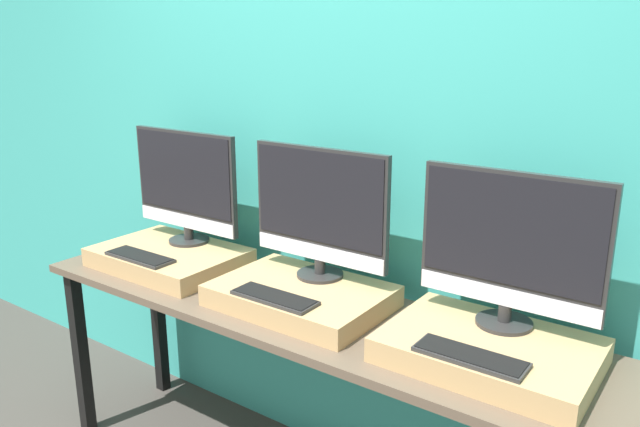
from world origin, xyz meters
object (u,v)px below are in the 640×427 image
keyboard_left (140,257)px  monitor_right (510,246)px  monitor_left (186,184)px  monitor_center (320,209)px  keyboard_right (470,356)px  keyboard_center (275,297)px

keyboard_left → monitor_right: monitor_right is taller
monitor_left → monitor_right: (1.36, 0.00, 0.00)m
monitor_center → keyboard_right: monitor_center is taller
keyboard_center → keyboard_right: (0.68, 0.00, 0.00)m
keyboard_left → monitor_right: 1.41m
monitor_right → keyboard_right: size_ratio=1.82×
keyboard_right → monitor_center: bearing=159.3°
keyboard_center → keyboard_right: size_ratio=1.00×
monitor_right → keyboard_right: 0.35m
keyboard_right → monitor_right: bearing=90.0°
keyboard_right → keyboard_center: bearing=180.0°
monitor_center → keyboard_left: bearing=-159.3°
monitor_left → monitor_right: bearing=0.0°
monitor_left → keyboard_right: 1.41m
monitor_right → keyboard_left: bearing=-169.3°
monitor_center → keyboard_center: monitor_center is taller
monitor_center → keyboard_center: (0.00, -0.26, -0.24)m
keyboard_right → keyboard_left: bearing=180.0°
monitor_right → monitor_left: bearing=180.0°
monitor_right → keyboard_right: (0.00, -0.26, -0.24)m
keyboard_left → keyboard_right: 1.36m
keyboard_left → keyboard_center: same height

